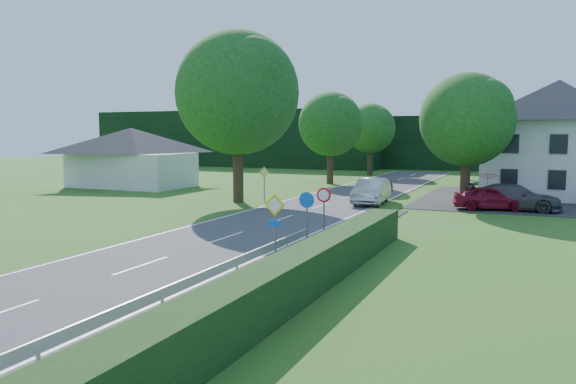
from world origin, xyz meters
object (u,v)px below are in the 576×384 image
at_px(streetlight, 463,137).
at_px(parked_car_grey, 514,197).
at_px(moving_car, 371,191).
at_px(parasol, 488,187).
at_px(motorcycle, 391,185).
at_px(parked_car_silver_a, 512,185).
at_px(parked_car_red, 490,198).

xyz_separation_m(streetlight, parked_car_grey, (3.47, -2.96, -3.64)).
relative_size(moving_car, parasol, 2.31).
xyz_separation_m(motorcycle, parasol, (7.86, -4.57, 0.55)).
bearing_deg(streetlight, parked_car_silver_a, 64.71).
bearing_deg(parasol, parked_car_grey, -66.02).
relative_size(parked_car_grey, parasol, 2.45).
height_order(parked_car_silver_a, parked_car_grey, parked_car_grey).
bearing_deg(streetlight, parked_car_red, -59.05).
xyz_separation_m(motorcycle, parked_car_red, (8.36, -9.32, 0.29)).
relative_size(streetlight, parked_car_red, 1.85).
distance_m(motorcycle, parasol, 9.11).
xyz_separation_m(parked_car_red, parked_car_silver_a, (0.90, 9.85, -0.02)).
distance_m(streetlight, motorcycle, 9.43).
height_order(motorcycle, parked_car_red, parked_car_red).
relative_size(parked_car_red, parked_car_silver_a, 0.99).
xyz_separation_m(streetlight, parasol, (1.60, 1.25, -3.43)).
distance_m(moving_car, motorcycle, 9.35).
bearing_deg(parasol, streetlight, -141.93).
bearing_deg(motorcycle, parked_car_red, -71.54).
distance_m(motorcycle, parked_car_grey, 13.11).
relative_size(moving_car, parked_car_silver_a, 1.17).
distance_m(streetlight, parked_car_red, 5.50).
bearing_deg(moving_car, parked_car_red, -4.52).
xyz_separation_m(parked_car_grey, parasol, (-1.87, 4.21, 0.21)).
bearing_deg(parked_car_silver_a, motorcycle, 110.23).
bearing_deg(parked_car_grey, parked_car_silver_a, 6.89).
relative_size(motorcycle, parasol, 0.77).
xyz_separation_m(moving_car, parked_car_grey, (8.83, 0.51, -0.05)).
bearing_deg(parasol, parked_car_silver_a, 74.63).
relative_size(moving_car, motorcycle, 3.00).
height_order(moving_car, motorcycle, moving_car).
bearing_deg(parked_car_grey, streetlight, 53.56).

